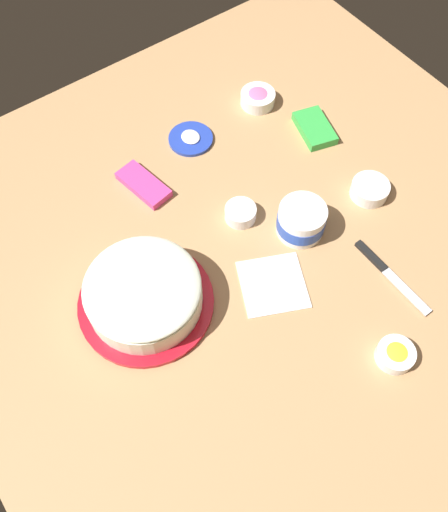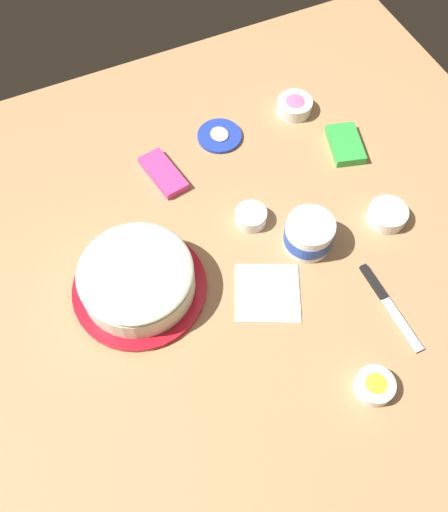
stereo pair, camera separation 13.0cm
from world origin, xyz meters
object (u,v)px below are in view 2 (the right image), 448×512
at_px(sprinkle_bowl_green, 387,215).
at_px(candy_box_upper, 345,144).
at_px(frosting_tub_lid, 219,136).
at_px(paper_napkin, 267,292).
at_px(sprinkle_bowl_rainbow, 251,217).
at_px(spreading_knife, 385,299).
at_px(frosted_cake, 137,279).
at_px(sprinkle_bowl_pink, 295,105).
at_px(frosting_tub, 309,234).
at_px(candy_box_lower, 163,173).
at_px(sprinkle_bowl_yellow, 375,386).

distance_m(sprinkle_bowl_green, candy_box_upper, 0.25).
xyz_separation_m(frosting_tub_lid, paper_napkin, (0.48, -0.10, -0.00)).
bearing_deg(sprinkle_bowl_rainbow, spreading_knife, 29.64).
bearing_deg(sprinkle_bowl_rainbow, paper_napkin, -14.68).
distance_m(sprinkle_bowl_rainbow, candy_box_upper, 0.36).
xyz_separation_m(frosted_cake, candy_box_upper, (-0.18, 0.66, -0.04)).
relative_size(sprinkle_bowl_green, candy_box_upper, 0.73).
height_order(frosting_tub_lid, sprinkle_bowl_pink, sprinkle_bowl_pink).
relative_size(frosting_tub, spreading_knife, 0.51).
bearing_deg(spreading_knife, candy_box_lower, -148.94).
bearing_deg(frosted_cake, frosting_tub, 83.01).
bearing_deg(candy_box_upper, candy_box_lower, -87.39).
bearing_deg(paper_napkin, sprinkle_bowl_green, 99.66).
bearing_deg(paper_napkin, spreading_knife, 61.66).
xyz_separation_m(candy_box_upper, paper_napkin, (0.31, -0.39, -0.01)).
bearing_deg(sprinkle_bowl_green, frosting_tub, -95.34).
bearing_deg(sprinkle_bowl_green, sprinkle_bowl_rainbow, -113.60).
bearing_deg(sprinkle_bowl_yellow, frosting_tub, 172.85).
bearing_deg(frosting_tub, sprinkle_bowl_pink, 155.88).
xyz_separation_m(spreading_knife, sprinkle_bowl_green, (-0.19, 0.13, 0.01)).
bearing_deg(sprinkle_bowl_green, sprinkle_bowl_pink, -175.42).
relative_size(sprinkle_bowl_pink, paper_napkin, 0.66).
xyz_separation_m(frosting_tub_lid, candy_box_lower, (0.06, -0.19, 0.00)).
distance_m(frosting_tub, candy_box_upper, 0.33).
bearing_deg(sprinkle_bowl_yellow, candy_box_upper, 154.32).
height_order(sprinkle_bowl_yellow, sprinkle_bowl_rainbow, same).
distance_m(frosting_tub_lid, sprinkle_bowl_rainbow, 0.29).
distance_m(frosting_tub, frosting_tub_lid, 0.41).
distance_m(frosting_tub, sprinkle_bowl_pink, 0.44).
bearing_deg(frosting_tub, sprinkle_bowl_rainbow, -140.08).
relative_size(spreading_knife, candy_box_upper, 1.77).
xyz_separation_m(frosting_tub, frosting_tub_lid, (-0.40, -0.05, -0.04)).
distance_m(frosting_tub_lid, candy_box_upper, 0.34).
height_order(frosting_tub, spreading_knife, frosting_tub).
bearing_deg(candy_box_upper, frosting_tub_lid, -104.85).
xyz_separation_m(sprinkle_bowl_rainbow, sprinkle_bowl_green, (0.14, 0.31, 0.00)).
bearing_deg(candy_box_upper, sprinkle_bowl_rainbow, -56.28).
relative_size(spreading_knife, paper_napkin, 1.57).
relative_size(frosted_cake, candy_box_lower, 2.08).
bearing_deg(sprinkle_bowl_pink, frosting_tub_lid, -89.30).
bearing_deg(frosting_tub, sprinkle_bowl_yellow, -7.15).
height_order(sprinkle_bowl_rainbow, paper_napkin, sprinkle_bowl_rainbow).
distance_m(frosting_tub, sprinkle_bowl_green, 0.22).
bearing_deg(sprinkle_bowl_green, candy_box_lower, -128.18).
relative_size(sprinkle_bowl_yellow, sprinkle_bowl_green, 0.86).
bearing_deg(frosting_tub_lid, frosted_cake, -45.95).
height_order(sprinkle_bowl_green, paper_napkin, sprinkle_bowl_green).
relative_size(spreading_knife, sprinkle_bowl_pink, 2.39).
height_order(spreading_knife, candy_box_upper, candy_box_upper).
bearing_deg(frosting_tub, candy_box_upper, 132.99).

